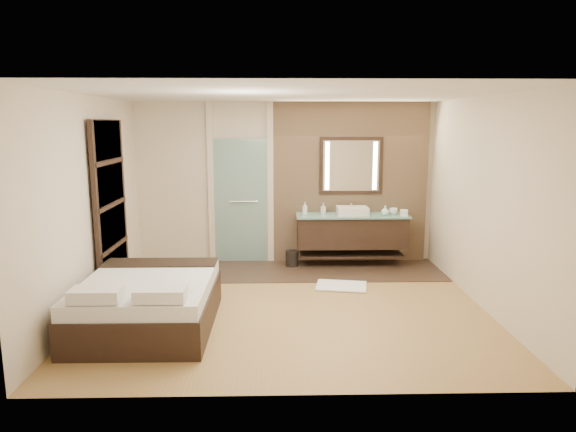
{
  "coord_description": "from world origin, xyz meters",
  "views": [
    {
      "loc": [
        -0.16,
        -6.4,
        2.36
      ],
      "look_at": [
        0.01,
        0.6,
        1.08
      ],
      "focal_mm": 32.0,
      "sensor_mm": 36.0,
      "label": 1
    }
  ],
  "objects_px": {
    "mirror_unit": "(351,166)",
    "vanity": "(352,231)",
    "bed": "(148,303)",
    "waste_bin": "(292,259)"
  },
  "relations": [
    {
      "from": "vanity",
      "to": "bed",
      "type": "distance_m",
      "value": 3.79
    },
    {
      "from": "mirror_unit",
      "to": "bed",
      "type": "relative_size",
      "value": 0.57
    },
    {
      "from": "vanity",
      "to": "waste_bin",
      "type": "distance_m",
      "value": 1.09
    },
    {
      "from": "vanity",
      "to": "mirror_unit",
      "type": "height_order",
      "value": "mirror_unit"
    },
    {
      "from": "mirror_unit",
      "to": "waste_bin",
      "type": "bearing_deg",
      "value": -162.9
    },
    {
      "from": "mirror_unit",
      "to": "vanity",
      "type": "bearing_deg",
      "value": -90.0
    },
    {
      "from": "bed",
      "to": "waste_bin",
      "type": "distance_m",
      "value": 3.08
    },
    {
      "from": "vanity",
      "to": "mirror_unit",
      "type": "bearing_deg",
      "value": 90.0
    },
    {
      "from": "waste_bin",
      "to": "bed",
      "type": "bearing_deg",
      "value": -124.8
    },
    {
      "from": "mirror_unit",
      "to": "bed",
      "type": "distance_m",
      "value": 4.17
    }
  ]
}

